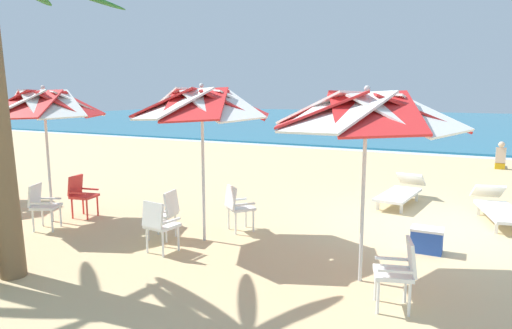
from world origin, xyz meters
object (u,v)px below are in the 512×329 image
object	(u,v)px
sun_lounger_1	(401,192)
beachgoer_seated	(500,160)
plastic_chair_1	(237,205)
beach_umbrella_2	(44,105)
plastic_chair_3	(159,223)
beach_umbrella_1	(202,105)
sun_lounger_0	(499,208)
plastic_chair_5	(81,193)
beach_umbrella_0	(366,112)
plastic_chair_0	(399,269)
plastic_chair_4	(42,204)
plastic_chair_2	(165,212)
cooler_box	(427,240)

from	to	relation	value
sun_lounger_1	beachgoer_seated	bearing A→B (deg)	71.13
plastic_chair_1	beach_umbrella_2	xyz separation A→B (m)	(-3.63, -1.07, 1.82)
plastic_chair_1	beachgoer_seated	size ratio (longest dim) A/B	0.94
plastic_chair_3	beach_umbrella_2	world-z (taller)	beach_umbrella_2
beach_umbrella_1	sun_lounger_0	world-z (taller)	beach_umbrella_1
beachgoer_seated	beach_umbrella_2	bearing A→B (deg)	-126.64
plastic_chair_1	plastic_chair_5	bearing A→B (deg)	-170.63
beach_umbrella_0	beach_umbrella_1	world-z (taller)	beach_umbrella_1
beach_umbrella_0	plastic_chair_0	size ratio (longest dim) A/B	3.07
plastic_chair_4	beachgoer_seated	size ratio (longest dim) A/B	0.94
plastic_chair_2	cooler_box	distance (m)	4.42
plastic_chair_2	beach_umbrella_2	xyz separation A→B (m)	(-2.70, -0.12, 1.82)
beach_umbrella_2	sun_lounger_0	world-z (taller)	beach_umbrella_2
plastic_chair_5	sun_lounger_1	size ratio (longest dim) A/B	0.39
sun_lounger_1	cooler_box	xyz separation A→B (m)	(0.89, -3.14, -0.08)
plastic_chair_1	beach_umbrella_2	bearing A→B (deg)	-163.51
plastic_chair_4	cooler_box	world-z (taller)	plastic_chair_4
beach_umbrella_0	beachgoer_seated	size ratio (longest dim) A/B	2.87
plastic_chair_0	cooler_box	world-z (taller)	plastic_chair_0
plastic_chair_5	beachgoer_seated	size ratio (longest dim) A/B	0.94
plastic_chair_1	plastic_chair_4	size ratio (longest dim) A/B	1.00
plastic_chair_2	beachgoer_seated	xyz separation A→B (m)	(5.53, 10.95, -0.20)
beach_umbrella_1	beach_umbrella_2	bearing A→B (deg)	-173.90
plastic_chair_4	beach_umbrella_0	bearing A→B (deg)	2.73
plastic_chair_5	plastic_chair_0	bearing A→B (deg)	-11.15
plastic_chair_3	sun_lounger_1	bearing A→B (deg)	59.84
plastic_chair_0	plastic_chair_5	xyz separation A→B (m)	(-6.54, 1.29, 0.00)
plastic_chair_1	plastic_chair_5	world-z (taller)	same
beach_umbrella_0	plastic_chair_0	bearing A→B (deg)	-45.67
plastic_chair_1	plastic_chair_5	size ratio (longest dim) A/B	1.00
plastic_chair_1	cooler_box	bearing A→B (deg)	6.60
plastic_chair_1	sun_lounger_1	world-z (taller)	plastic_chair_1
plastic_chair_1	cooler_box	world-z (taller)	plastic_chair_1
sun_lounger_0	beachgoer_seated	bearing A→B (deg)	88.15
beach_umbrella_1	plastic_chair_4	world-z (taller)	beach_umbrella_1
plastic_chair_2	sun_lounger_1	xyz separation A→B (m)	(3.31, 4.47, -0.22)
plastic_chair_0	beachgoer_seated	world-z (taller)	beachgoer_seated
plastic_chair_4	sun_lounger_1	world-z (taller)	plastic_chair_4
plastic_chair_1	plastic_chair_2	world-z (taller)	same
plastic_chair_4	sun_lounger_0	xyz separation A→B (m)	(7.71, 4.37, -0.22)
beach_umbrella_1	cooler_box	size ratio (longest dim) A/B	5.43
beach_umbrella_0	plastic_chair_0	world-z (taller)	beach_umbrella_0
beach_umbrella_0	beachgoer_seated	distance (m)	11.58
plastic_chair_0	beach_umbrella_1	bearing A→B (deg)	161.92
beach_umbrella_2	plastic_chair_5	distance (m)	1.91
cooler_box	beach_umbrella_2	bearing A→B (deg)	-168.12
plastic_chair_4	plastic_chair_5	bearing A→B (deg)	91.39
beach_umbrella_2	sun_lounger_0	xyz separation A→B (m)	(8.00, 3.93, -2.04)
plastic_chair_3	sun_lounger_0	xyz separation A→B (m)	(4.94, 4.43, -0.22)
plastic_chair_4	sun_lounger_0	size ratio (longest dim) A/B	0.39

